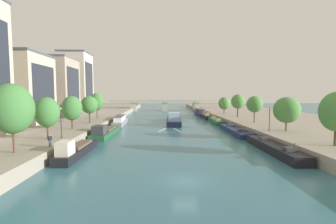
{
  "coord_description": "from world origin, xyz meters",
  "views": [
    {
      "loc": [
        -2.49,
        -22.16,
        8.64
      ],
      "look_at": [
        0.0,
        48.21,
        3.22
      ],
      "focal_mm": 24.55,
      "sensor_mm": 36.0,
      "label": 1
    }
  ],
  "objects_px": {
    "moored_boat_right_lone": "(205,116)",
    "tree_left_second": "(12,109)",
    "barge_midriver": "(174,119)",
    "moored_boat_left_downstream": "(76,150)",
    "lamppost_left_bank": "(61,121)",
    "bridge_far": "(165,104)",
    "person_on_quay": "(50,140)",
    "moored_boat_left_end": "(120,121)",
    "tree_right_past_mid": "(238,102)",
    "moored_boat_left_gap_after": "(105,132)",
    "moored_boat_right_upstream": "(216,121)",
    "tree_right_second": "(287,110)",
    "tree_right_nearest": "(224,103)",
    "lamppost_right_bank": "(269,118)",
    "tree_left_distant": "(72,108)",
    "moored_boat_right_end": "(273,148)",
    "moored_boat_right_gap_after": "(200,113)",
    "moored_boat_right_downstream": "(235,130)",
    "tree_left_midway": "(89,105)",
    "tree_left_end_of_row": "(97,102)",
    "tree_right_far": "(255,104)",
    "tree_left_nearest": "(47,112)"
  },
  "relations": [
    {
      "from": "moored_boat_left_end",
      "to": "lamppost_right_bank",
      "type": "bearing_deg",
      "value": -35.77
    },
    {
      "from": "tree_left_nearest",
      "to": "tree_right_past_mid",
      "type": "relative_size",
      "value": 0.94
    },
    {
      "from": "tree_right_far",
      "to": "tree_right_nearest",
      "type": "bearing_deg",
      "value": 88.77
    },
    {
      "from": "moored_boat_left_end",
      "to": "moored_boat_right_end",
      "type": "height_order",
      "value": "moored_boat_left_end"
    },
    {
      "from": "moored_boat_left_end",
      "to": "moored_boat_right_downstream",
      "type": "height_order",
      "value": "moored_boat_left_end"
    },
    {
      "from": "moored_boat_right_lone",
      "to": "lamppost_right_bank",
      "type": "height_order",
      "value": "lamppost_right_bank"
    },
    {
      "from": "moored_boat_left_downstream",
      "to": "tree_right_nearest",
      "type": "bearing_deg",
      "value": 55.16
    },
    {
      "from": "tree_right_second",
      "to": "tree_right_nearest",
      "type": "bearing_deg",
      "value": 90.46
    },
    {
      "from": "tree_left_nearest",
      "to": "tree_right_past_mid",
      "type": "xyz_separation_m",
      "value": [
        41.27,
        33.47,
        0.56
      ]
    },
    {
      "from": "moored_boat_right_gap_after",
      "to": "tree_left_end_of_row",
      "type": "bearing_deg",
      "value": -141.41
    },
    {
      "from": "moored_boat_right_upstream",
      "to": "tree_left_distant",
      "type": "height_order",
      "value": "tree_left_distant"
    },
    {
      "from": "moored_boat_left_downstream",
      "to": "moored_boat_right_lone",
      "type": "xyz_separation_m",
      "value": [
        27.99,
        48.65,
        0.26
      ]
    },
    {
      "from": "moored_boat_right_upstream",
      "to": "lamppost_left_bank",
      "type": "height_order",
      "value": "lamppost_left_bank"
    },
    {
      "from": "moored_boat_left_end",
      "to": "tree_right_past_mid",
      "type": "distance_m",
      "value": 35.86
    },
    {
      "from": "tree_right_nearest",
      "to": "tree_left_midway",
      "type": "bearing_deg",
      "value": -147.2
    },
    {
      "from": "moored_boat_left_gap_after",
      "to": "lamppost_right_bank",
      "type": "bearing_deg",
      "value": -10.04
    },
    {
      "from": "barge_midriver",
      "to": "moored_boat_left_downstream",
      "type": "relative_size",
      "value": 1.71
    },
    {
      "from": "tree_left_end_of_row",
      "to": "tree_right_nearest",
      "type": "xyz_separation_m",
      "value": [
        41.32,
        17.0,
        -1.21
      ]
    },
    {
      "from": "moored_boat_right_end",
      "to": "tree_left_distant",
      "type": "distance_m",
      "value": 37.46
    },
    {
      "from": "lamppost_left_bank",
      "to": "bridge_far",
      "type": "height_order",
      "value": "lamppost_left_bank"
    },
    {
      "from": "tree_left_distant",
      "to": "tree_right_nearest",
      "type": "distance_m",
      "value": 54.76
    },
    {
      "from": "bridge_far",
      "to": "lamppost_right_bank",
      "type": "bearing_deg",
      "value": -76.47
    },
    {
      "from": "moored_boat_right_upstream",
      "to": "tree_right_second",
      "type": "height_order",
      "value": "tree_right_second"
    },
    {
      "from": "tree_left_second",
      "to": "lamppost_left_bank",
      "type": "xyz_separation_m",
      "value": [
        1.66,
        9.19,
        -2.59
      ]
    },
    {
      "from": "tree_left_second",
      "to": "tree_left_end_of_row",
      "type": "bearing_deg",
      "value": 90.82
    },
    {
      "from": "moored_boat_left_end",
      "to": "tree_left_second",
      "type": "bearing_deg",
      "value": -98.8
    },
    {
      "from": "moored_boat_right_lone",
      "to": "tree_right_past_mid",
      "type": "relative_size",
      "value": 1.48
    },
    {
      "from": "moored_boat_left_downstream",
      "to": "tree_right_far",
      "type": "height_order",
      "value": "tree_right_far"
    },
    {
      "from": "tree_left_distant",
      "to": "lamppost_left_bank",
      "type": "xyz_separation_m",
      "value": [
        2.0,
        -9.93,
        -1.49
      ]
    },
    {
      "from": "moored_boat_right_lone",
      "to": "tree_left_second",
      "type": "distance_m",
      "value": 63.29
    },
    {
      "from": "moored_boat_left_end",
      "to": "tree_left_nearest",
      "type": "relative_size",
      "value": 2.36
    },
    {
      "from": "moored_boat_right_gap_after",
      "to": "tree_left_end_of_row",
      "type": "height_order",
      "value": "tree_left_end_of_row"
    },
    {
      "from": "tree_left_second",
      "to": "person_on_quay",
      "type": "height_order",
      "value": "tree_left_second"
    },
    {
      "from": "moored_boat_left_gap_after",
      "to": "tree_left_end_of_row",
      "type": "bearing_deg",
      "value": 109.82
    },
    {
      "from": "moored_boat_left_downstream",
      "to": "tree_right_far",
      "type": "bearing_deg",
      "value": 32.84
    },
    {
      "from": "barge_midriver",
      "to": "tree_right_nearest",
      "type": "height_order",
      "value": "tree_right_nearest"
    },
    {
      "from": "moored_boat_left_gap_after",
      "to": "bridge_far",
      "type": "height_order",
      "value": "bridge_far"
    },
    {
      "from": "tree_left_distant",
      "to": "lamppost_right_bank",
      "type": "height_order",
      "value": "tree_left_distant"
    },
    {
      "from": "moored_boat_left_downstream",
      "to": "lamppost_right_bank",
      "type": "bearing_deg",
      "value": 17.67
    },
    {
      "from": "moored_boat_right_gap_after",
      "to": "lamppost_left_bank",
      "type": "height_order",
      "value": "lamppost_left_bank"
    },
    {
      "from": "moored_boat_right_gap_after",
      "to": "lamppost_left_bank",
      "type": "xyz_separation_m",
      "value": [
        -32.05,
        -56.43,
        3.23
      ]
    },
    {
      "from": "moored_boat_left_end",
      "to": "moored_boat_right_downstream",
      "type": "xyz_separation_m",
      "value": [
        28.25,
        -15.42,
        -0.51
      ]
    },
    {
      "from": "moored_boat_right_lone",
      "to": "person_on_quay",
      "type": "distance_m",
      "value": 59.08
    },
    {
      "from": "moored_boat_right_end",
      "to": "tree_left_second",
      "type": "bearing_deg",
      "value": -170.21
    },
    {
      "from": "moored_boat_right_upstream",
      "to": "moored_boat_right_lone",
      "type": "bearing_deg",
      "value": 92.52
    },
    {
      "from": "moored_boat_left_downstream",
      "to": "tree_left_nearest",
      "type": "distance_m",
      "value": 8.43
    },
    {
      "from": "tree_left_second",
      "to": "tree_left_midway",
      "type": "bearing_deg",
      "value": 89.76
    },
    {
      "from": "moored_boat_right_gap_after",
      "to": "tree_left_second",
      "type": "bearing_deg",
      "value": -117.19
    },
    {
      "from": "tree_right_far",
      "to": "moored_boat_right_gap_after",
      "type": "bearing_deg",
      "value": 99.5
    },
    {
      "from": "moored_boat_left_downstream",
      "to": "tree_left_distant",
      "type": "relative_size",
      "value": 1.92
    }
  ]
}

